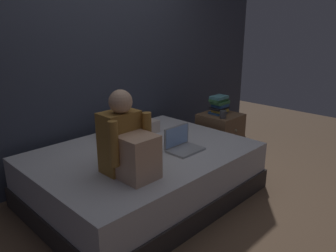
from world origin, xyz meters
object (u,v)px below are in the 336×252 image
object	(u,v)px
nightstand	(220,136)
book_stack	(219,105)
pillow	(129,128)
person_sitting	(127,143)
mug	(223,114)
laptop	(182,144)
bed	(143,174)

from	to	relation	value
nightstand	book_stack	world-z (taller)	book_stack
nightstand	pillow	world-z (taller)	pillow
pillow	book_stack	xyz separation A→B (m)	(1.09, -0.37, 0.13)
nightstand	person_sitting	size ratio (longest dim) A/B	0.85
mug	laptop	bearing A→B (deg)	-168.41
book_stack	mug	bearing A→B (deg)	-130.87
nightstand	book_stack	xyz separation A→B (m)	(-0.00, 0.03, 0.39)
laptop	pillow	xyz separation A→B (m)	(-0.05, 0.70, 0.01)
bed	person_sitting	distance (m)	0.69
person_sitting	mug	world-z (taller)	person_sitting
person_sitting	book_stack	bearing A→B (deg)	12.19
nightstand	mug	size ratio (longest dim) A/B	6.17
pillow	laptop	bearing A→B (deg)	-85.80
laptop	mug	size ratio (longest dim) A/B	3.56
pillow	book_stack	bearing A→B (deg)	-18.64
pillow	bed	bearing A→B (deg)	-115.04
laptop	book_stack	xyz separation A→B (m)	(1.04, 0.33, 0.14)
pillow	nightstand	bearing A→B (deg)	-19.95
bed	mug	size ratio (longest dim) A/B	22.22
person_sitting	laptop	size ratio (longest dim) A/B	2.05
bed	laptop	distance (m)	0.47
pillow	book_stack	distance (m)	1.16
person_sitting	book_stack	xyz separation A→B (m)	(1.70, 0.37, -0.06)
mug	nightstand	bearing A→B (deg)	42.69
pillow	mug	bearing A→B (deg)	-28.24
nightstand	book_stack	size ratio (longest dim) A/B	2.32
pillow	mug	distance (m)	1.09
person_sitting	pillow	xyz separation A→B (m)	(0.61, 0.73, -0.19)
pillow	book_stack	world-z (taller)	book_stack
nightstand	mug	distance (m)	0.37
person_sitting	pillow	size ratio (longest dim) A/B	1.17
person_sitting	bed	bearing A→B (deg)	35.44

